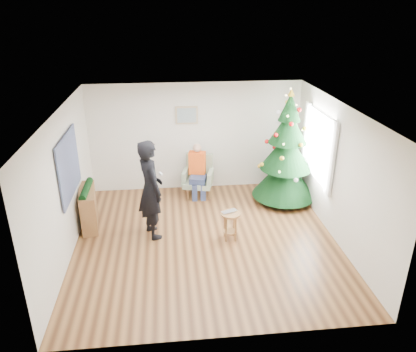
{
  "coord_description": "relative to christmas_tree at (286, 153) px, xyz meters",
  "views": [
    {
      "loc": [
        -0.68,
        -6.71,
        4.28
      ],
      "look_at": [
        0.1,
        0.6,
        1.1
      ],
      "focal_mm": 35.0,
      "sensor_mm": 36.0,
      "label": 1
    }
  ],
  "objects": [
    {
      "name": "ceiling",
      "position": [
        -1.96,
        -1.54,
        1.43
      ],
      "size": [
        5.0,
        5.0,
        0.0
      ],
      "primitive_type": "plane",
      "rotation": [
        3.14,
        0.0,
        0.0
      ],
      "color": "white",
      "rests_on": "wall_back"
    },
    {
      "name": "console",
      "position": [
        -4.29,
        -0.7,
        -0.77
      ],
      "size": [
        0.45,
        1.03,
        0.8
      ],
      "primitive_type": "cube",
      "rotation": [
        0.0,
        0.0,
        0.15
      ],
      "color": "brown",
      "rests_on": "floor"
    },
    {
      "name": "christmas_tree",
      "position": [
        0.0,
        0.0,
        0.0
      ],
      "size": [
        1.44,
        1.44,
        2.6
      ],
      "rotation": [
        0.0,
        0.0,
        0.26
      ],
      "color": "#3F2816",
      "rests_on": "floor"
    },
    {
      "name": "game_controller",
      "position": [
        -2.78,
        -1.24,
        0.14
      ],
      "size": [
        0.08,
        0.13,
        0.04
      ],
      "primitive_type": "cube",
      "rotation": [
        0.0,
        0.0,
        0.37
      ],
      "color": "white",
      "rests_on": "standing_man"
    },
    {
      "name": "standing_man",
      "position": [
        -2.99,
        -1.21,
        -0.19
      ],
      "size": [
        0.7,
        0.84,
        1.97
      ],
      "primitive_type": "imported",
      "rotation": [
        0.0,
        0.0,
        1.94
      ],
      "color": "black",
      "rests_on": "floor"
    },
    {
      "name": "stool",
      "position": [
        -1.49,
        -1.54,
        -0.88
      ],
      "size": [
        0.38,
        0.38,
        0.57
      ],
      "rotation": [
        0.0,
        0.0,
        0.07
      ],
      "color": "brown",
      "rests_on": "floor"
    },
    {
      "name": "framed_picture",
      "position": [
        -2.16,
        0.92,
        0.68
      ],
      "size": [
        0.52,
        0.05,
        0.42
      ],
      "color": "tan",
      "rests_on": "wall_back"
    },
    {
      "name": "seated_person",
      "position": [
        -1.95,
        0.47,
        -0.53
      ],
      "size": [
        0.45,
        0.59,
        1.26
      ],
      "rotation": [
        0.0,
        0.0,
        -0.24
      ],
      "color": "navy",
      "rests_on": "armchair"
    },
    {
      "name": "garland",
      "position": [
        -4.29,
        -0.7,
        -0.35
      ],
      "size": [
        0.14,
        0.9,
        0.14
      ],
      "primitive_type": "cylinder",
      "rotation": [
        1.57,
        0.0,
        0.0
      ],
      "color": "black",
      "rests_on": "console"
    },
    {
      "name": "armchair",
      "position": [
        -1.94,
        0.52,
        -0.82
      ],
      "size": [
        0.79,
        0.76,
        0.96
      ],
      "rotation": [
        0.0,
        0.0,
        -0.24
      ],
      "color": "gray",
      "rests_on": "floor"
    },
    {
      "name": "curtains",
      "position": [
        0.48,
        -0.54,
        0.33
      ],
      "size": [
        0.05,
        1.75,
        1.5
      ],
      "color": "white",
      "rests_on": "wall_right"
    },
    {
      "name": "wall_right",
      "position": [
        0.54,
        -1.54,
        0.13
      ],
      "size": [
        0.0,
        5.0,
        5.0
      ],
      "primitive_type": "plane",
      "rotation": [
        1.57,
        0.0,
        -1.57
      ],
      "color": "silver",
      "rests_on": "floor"
    },
    {
      "name": "window_panel",
      "position": [
        0.51,
        -0.54,
        0.33
      ],
      "size": [
        0.04,
        1.3,
        1.4
      ],
      "primitive_type": "cube",
      "color": "white",
      "rests_on": "wall_right"
    },
    {
      "name": "wall_back",
      "position": [
        -1.96,
        0.96,
        0.13
      ],
      "size": [
        5.0,
        0.0,
        5.0
      ],
      "primitive_type": "plane",
      "rotation": [
        1.57,
        0.0,
        0.0
      ],
      "color": "silver",
      "rests_on": "floor"
    },
    {
      "name": "floor",
      "position": [
        -1.96,
        -1.54,
        -1.17
      ],
      "size": [
        5.0,
        5.0,
        0.0
      ],
      "primitive_type": "plane",
      "color": "brown",
      "rests_on": "ground"
    },
    {
      "name": "laptop",
      "position": [
        -1.49,
        -1.54,
        -0.59
      ],
      "size": [
        0.37,
        0.31,
        0.02
      ],
      "primitive_type": "imported",
      "rotation": [
        0.0,
        0.0,
        0.41
      ],
      "color": "silver",
      "rests_on": "stool"
    },
    {
      "name": "tapestry",
      "position": [
        -4.42,
        -1.24,
        0.38
      ],
      "size": [
        0.03,
        1.5,
        1.15
      ],
      "primitive_type": "cube",
      "color": "black",
      "rests_on": "wall_left"
    },
    {
      "name": "wall_left",
      "position": [
        -4.46,
        -1.54,
        0.13
      ],
      "size": [
        0.0,
        5.0,
        5.0
      ],
      "primitive_type": "plane",
      "rotation": [
        1.57,
        0.0,
        1.57
      ],
      "color": "silver",
      "rests_on": "floor"
    },
    {
      "name": "wall_front",
      "position": [
        -1.96,
        -4.04,
        0.13
      ],
      "size": [
        5.0,
        0.0,
        5.0
      ],
      "primitive_type": "plane",
      "rotation": [
        -1.57,
        0.0,
        0.0
      ],
      "color": "silver",
      "rests_on": "floor"
    }
  ]
}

